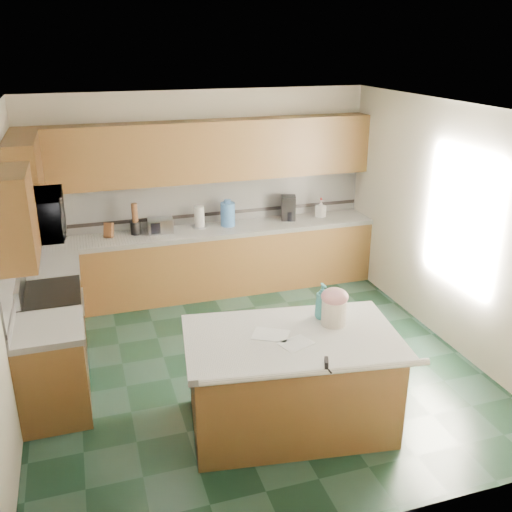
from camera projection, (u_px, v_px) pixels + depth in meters
name	position (u px, v px, depth m)	size (l,w,h in m)	color
floor	(253.00, 365.00, 6.18)	(4.60, 4.60, 0.00)	black
ceiling	(252.00, 110.00, 5.21)	(4.60, 4.60, 0.00)	white
wall_back	(202.00, 192.00, 7.76)	(4.60, 0.04, 2.70)	#EFE3CA
wall_front	(360.00, 368.00, 3.64)	(4.60, 0.04, 2.70)	#EFE3CA
wall_left	(2.00, 276.00, 5.04)	(0.04, 4.60, 2.70)	#EFE3CA
wall_right	(451.00, 226.00, 6.35)	(0.04, 4.60, 2.70)	#EFE3CA
back_base_cab	(209.00, 263.00, 7.81)	(4.60, 0.60, 0.86)	black
back_countertop	(208.00, 231.00, 7.64)	(4.60, 0.64, 0.06)	white
back_upper_cab	(203.00, 151.00, 7.39)	(4.60, 0.33, 0.78)	black
back_backsplash	(203.00, 201.00, 7.78)	(4.60, 0.02, 0.63)	silver
back_accent_band	(203.00, 215.00, 7.84)	(4.60, 0.01, 0.05)	black
left_base_cab_rear	(55.00, 304.00, 6.61)	(0.60, 0.82, 0.86)	black
left_counter_rear	(50.00, 267.00, 6.45)	(0.64, 0.82, 0.06)	white
left_base_cab_front	(53.00, 373.00, 5.25)	(0.60, 0.72, 0.86)	black
left_counter_front	(47.00, 329.00, 5.09)	(0.64, 0.72, 0.06)	white
left_backsplash	(13.00, 265.00, 5.58)	(0.02, 2.30, 0.63)	silver
left_accent_band	(17.00, 283.00, 5.66)	(0.01, 2.30, 0.05)	black
left_upper_cab_rear	(25.00, 174.00, 6.15)	(0.33, 1.09, 0.78)	black
left_upper_cab_front	(12.00, 218.00, 4.67)	(0.33, 0.72, 0.78)	black
range_body	(54.00, 335.00, 5.91)	(0.60, 0.76, 0.88)	#B7B7BC
range_oven_door	(84.00, 334.00, 6.00)	(0.02, 0.68, 0.55)	black
range_cooktop	(48.00, 294.00, 5.74)	(0.62, 0.78, 0.04)	black
range_handle	(83.00, 301.00, 5.87)	(0.02, 0.02, 0.66)	#B7B7BC
range_backguard	(19.00, 287.00, 5.62)	(0.06, 0.76, 0.18)	#B7B7BC
microwave	(37.00, 215.00, 5.44)	(0.73, 0.50, 0.41)	#B7B7BC
island_base	(291.00, 384.00, 5.09)	(1.75, 1.00, 0.86)	black
island_top	(292.00, 339.00, 4.92)	(1.85, 1.10, 0.06)	white
island_bullnose	(317.00, 372.00, 4.43)	(0.06, 0.06, 1.85)	white
treat_jar	(334.00, 312.00, 5.07)	(0.22, 0.22, 0.23)	silver
treat_jar_lid	(335.00, 297.00, 5.02)	(0.24, 0.24, 0.15)	#D38D93
treat_jar_knob	(335.00, 291.00, 5.00)	(0.03, 0.03, 0.08)	tan
treat_jar_knob_end_l	(331.00, 292.00, 4.99)	(0.04, 0.04, 0.04)	tan
treat_jar_knob_end_r	(339.00, 291.00, 5.01)	(0.04, 0.04, 0.04)	tan
soap_bottle_island	(322.00, 301.00, 5.16)	(0.13, 0.13, 0.34)	teal
paper_sheet_a	(296.00, 343.00, 4.78)	(0.27, 0.20, 0.00)	white
paper_sheet_b	(271.00, 335.00, 4.92)	(0.31, 0.23, 0.00)	white
clamp_body	(326.00, 364.00, 4.46)	(0.03, 0.10, 0.09)	black
clamp_handle	(329.00, 371.00, 4.41)	(0.02, 0.02, 0.07)	black
knife_block	(109.00, 230.00, 7.28)	(0.11, 0.09, 0.19)	#472814
utensil_crock	(136.00, 228.00, 7.41)	(0.13, 0.13, 0.17)	black
utensil_bundle	(135.00, 213.00, 7.33)	(0.08, 0.08, 0.25)	#472814
toaster_oven	(161.00, 226.00, 7.47)	(0.32, 0.22, 0.19)	#B7B7BC
toaster_oven_door	(162.00, 228.00, 7.38)	(0.28, 0.01, 0.15)	black
paper_towel	(199.00, 217.00, 7.64)	(0.13, 0.13, 0.29)	white
paper_towel_base	(200.00, 227.00, 7.69)	(0.20, 0.20, 0.01)	#B7B7BC
water_jug	(228.00, 214.00, 7.71)	(0.19, 0.19, 0.32)	#497DC1
water_jug_neck	(228.00, 201.00, 7.64)	(0.09, 0.09, 0.05)	#497DC1
coffee_maker	(288.00, 208.00, 7.97)	(0.20, 0.22, 0.34)	black
coffee_carafe	(289.00, 216.00, 7.97)	(0.14, 0.14, 0.14)	black
soap_bottle_back	(321.00, 208.00, 8.10)	(0.11, 0.12, 0.25)	white
soap_back_cap	(321.00, 199.00, 8.05)	(0.02, 0.02, 0.03)	red
window_light_proxy	(461.00, 219.00, 6.11)	(0.02, 1.40, 1.10)	white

